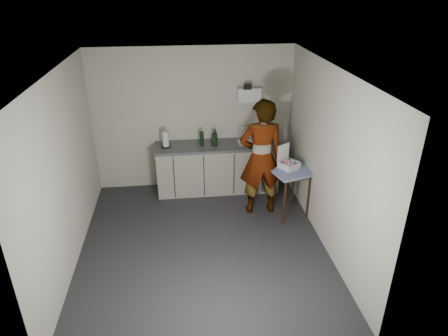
{
  "coord_description": "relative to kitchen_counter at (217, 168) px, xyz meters",
  "views": [
    {
      "loc": [
        -0.27,
        -4.93,
        3.65
      ],
      "look_at": [
        0.37,
        0.45,
        1.04
      ],
      "focal_mm": 32.0,
      "sensor_mm": 36.0,
      "label": 1
    }
  ],
  "objects": [
    {
      "name": "wall_shelf",
      "position": [
        0.6,
        0.22,
        1.32
      ],
      "size": [
        0.42,
        0.18,
        0.37
      ],
      "color": "white",
      "rests_on": "ground"
    },
    {
      "name": "wall_right",
      "position": [
        1.39,
        -1.7,
        0.87
      ],
      "size": [
        0.02,
        4.0,
        2.6
      ],
      "primitive_type": "cube",
      "color": "beige",
      "rests_on": "ground"
    },
    {
      "name": "standing_man",
      "position": [
        0.63,
        -0.84,
        0.56
      ],
      "size": [
        0.73,
        0.49,
        1.98
      ],
      "primitive_type": "imported",
      "rotation": [
        0.0,
        0.0,
        3.16
      ],
      "color": "#B2A593",
      "rests_on": "ground"
    },
    {
      "name": "soda_can",
      "position": [
        -0.05,
        -0.0,
        0.54
      ],
      "size": [
        0.06,
        0.06,
        0.12
      ],
      "primitive_type": "cylinder",
      "color": "red",
      "rests_on": "kitchen_counter"
    },
    {
      "name": "bakery_box",
      "position": [
        1.07,
        -0.91,
        0.47
      ],
      "size": [
        0.38,
        0.38,
        0.38
      ],
      "rotation": [
        0.0,
        0.0,
        0.58
      ],
      "color": "white",
      "rests_on": "side_table"
    },
    {
      "name": "wall_left",
      "position": [
        -2.19,
        -1.7,
        0.87
      ],
      "size": [
        0.02,
        4.0,
        2.6
      ],
      "primitive_type": "cube",
      "color": "beige",
      "rests_on": "ground"
    },
    {
      "name": "ceiling",
      "position": [
        -0.4,
        -1.7,
        2.17
      ],
      "size": [
        3.6,
        4.0,
        0.01
      ],
      "primitive_type": "cube",
      "color": "silver",
      "rests_on": "wall_back"
    },
    {
      "name": "dark_bottle",
      "position": [
        -0.28,
        -0.01,
        0.61
      ],
      "size": [
        0.08,
        0.08,
        0.26
      ],
      "primitive_type": "cylinder",
      "color": "black",
      "rests_on": "kitchen_counter"
    },
    {
      "name": "wall_back",
      "position": [
        -0.4,
        0.29,
        0.87
      ],
      "size": [
        3.6,
        0.02,
        2.6
      ],
      "primitive_type": "cube",
      "color": "beige",
      "rests_on": "ground"
    },
    {
      "name": "paper_towel",
      "position": [
        -0.92,
        -0.01,
        0.62
      ],
      "size": [
        0.16,
        0.16,
        0.29
      ],
      "color": "black",
      "rests_on": "kitchen_counter"
    },
    {
      "name": "ground",
      "position": [
        -0.4,
        -1.7,
        -0.43
      ],
      "size": [
        4.0,
        4.0,
        0.0
      ],
      "primitive_type": "plane",
      "color": "#28282D",
      "rests_on": "ground"
    },
    {
      "name": "kitchen_counter",
      "position": [
        0.0,
        0.0,
        0.0
      ],
      "size": [
        2.24,
        0.62,
        0.91
      ],
      "color": "black",
      "rests_on": "ground"
    },
    {
      "name": "dish_rack",
      "position": [
        0.6,
        -0.03,
        0.55
      ],
      "size": [
        0.45,
        0.33,
        0.31
      ],
      "color": "white",
      "rests_on": "kitchen_counter"
    },
    {
      "name": "soap_bottle",
      "position": [
        -0.05,
        -0.05,
        0.64
      ],
      "size": [
        0.15,
        0.15,
        0.31
      ],
      "primitive_type": "imported",
      "rotation": [
        0.0,
        0.0,
        0.27
      ],
      "color": "black",
      "rests_on": "kitchen_counter"
    },
    {
      "name": "side_table",
      "position": [
        1.1,
        -0.98,
        0.28
      ],
      "size": [
        0.79,
        0.79,
        0.82
      ],
      "rotation": [
        0.0,
        0.0,
        0.29
      ],
      "color": "#36180C",
      "rests_on": "ground"
    }
  ]
}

